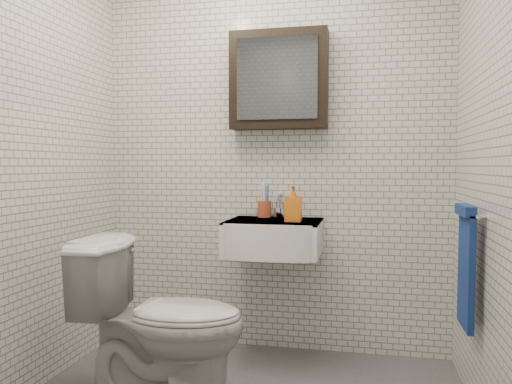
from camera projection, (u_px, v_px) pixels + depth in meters
room_shell at (232, 99)px, 2.18m from camera, size 2.22×2.02×2.51m
washbasin at (273, 237)px, 2.92m from camera, size 0.55×0.50×0.20m
faucet at (278, 207)px, 3.11m from camera, size 0.06×0.20×0.15m
mirror_cabinet at (279, 80)px, 3.06m from camera, size 0.60×0.15×0.60m
towel_rail at (466, 261)px, 2.34m from camera, size 0.09×0.30×0.58m
toothbrush_cup at (264, 208)px, 3.14m from camera, size 0.11×0.11×0.23m
soap_bottle at (293, 204)px, 2.89m from camera, size 0.10×0.10×0.21m
toilet at (163, 321)px, 2.44m from camera, size 0.83×0.51×0.82m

